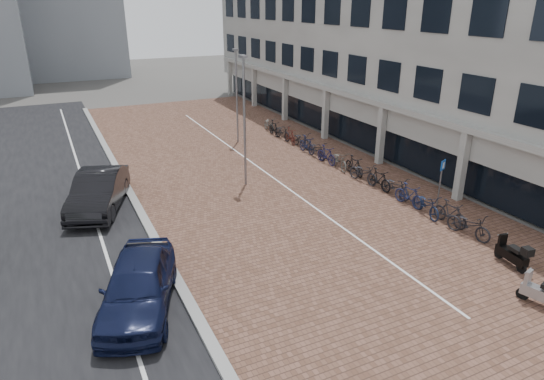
{
  "coord_description": "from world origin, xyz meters",
  "views": [
    {
      "loc": [
        -8.17,
        -11.01,
        8.82
      ],
      "look_at": [
        0.0,
        6.0,
        1.3
      ],
      "focal_mm": 31.45,
      "sensor_mm": 36.0,
      "label": 1
    }
  ],
  "objects": [
    {
      "name": "car_dark",
      "position": [
        -6.62,
        10.23,
        0.86
      ],
      "size": [
        3.49,
        5.54,
        1.72
      ],
      "primitive_type": "imported",
      "rotation": [
        0.0,
        0.0,
        -0.34
      ],
      "color": "black",
      "rests_on": "ground"
    },
    {
      "name": "bike_row",
      "position": [
        6.22,
        10.2,
        0.52
      ],
      "size": [
        1.1,
        20.45,
        1.05
      ],
      "color": "black",
      "rests_on": "ground"
    },
    {
      "name": "lane_line",
      "position": [
        -7.0,
        12.0,
        0.02
      ],
      "size": [
        0.12,
        44.0,
        0.0
      ],
      "primitive_type": "cube",
      "color": "white",
      "rests_on": "street_asphalt"
    },
    {
      "name": "ground",
      "position": [
        0.0,
        0.0,
        0.0
      ],
      "size": [
        140.0,
        140.0,
        0.0
      ],
      "primitive_type": "plane",
      "color": "#474442",
      "rests_on": "ground"
    },
    {
      "name": "plaza_brick",
      "position": [
        2.0,
        12.0,
        0.01
      ],
      "size": [
        14.5,
        42.0,
        0.04
      ],
      "primitive_type": "cube",
      "color": "brown",
      "rests_on": "ground"
    },
    {
      "name": "car_navy",
      "position": [
        -6.5,
        1.8,
        0.84
      ],
      "size": [
        3.53,
        5.32,
        1.68
      ],
      "primitive_type": "imported",
      "rotation": [
        0.0,
        0.0,
        -0.34
      ],
      "color": "black",
      "rests_on": "ground"
    },
    {
      "name": "scooter_mid",
      "position": [
        5.91,
        -1.34,
        0.52
      ],
      "size": [
        0.67,
        1.56,
        1.04
      ],
      "primitive_type": null,
      "rotation": [
        0.0,
        0.0,
        -0.14
      ],
      "color": "black",
      "rests_on": "ground"
    },
    {
      "name": "lamp_far",
      "position": [
        3.12,
        17.77,
        2.99
      ],
      "size": [
        0.12,
        0.12,
        5.98
      ],
      "primitive_type": "cylinder",
      "color": "gray",
      "rests_on": "ground"
    },
    {
      "name": "parking_sign",
      "position": [
        7.5,
        3.91,
        1.45
      ],
      "size": [
        0.43,
        0.23,
        2.19
      ],
      "rotation": [
        0.0,
        0.0,
        0.43
      ],
      "color": "slate",
      "rests_on": "ground"
    },
    {
      "name": "office_building",
      "position": [
        12.97,
        16.0,
        8.44
      ],
      "size": [
        8.4,
        40.0,
        15.0
      ],
      "color": "#A6A6A1",
      "rests_on": "ground"
    },
    {
      "name": "lamp_near",
      "position": [
        0.53,
        10.22,
        3.2
      ],
      "size": [
        0.12,
        0.12,
        6.4
      ],
      "primitive_type": "cylinder",
      "color": "gray",
      "rests_on": "ground"
    },
    {
      "name": "street_asphalt",
      "position": [
        -9.0,
        12.0,
        0.01
      ],
      "size": [
        8.0,
        50.0,
        0.03
      ],
      "primitive_type": "cube",
      "color": "black",
      "rests_on": "ground"
    },
    {
      "name": "curb",
      "position": [
        -5.1,
        12.0,
        0.07
      ],
      "size": [
        0.35,
        42.0,
        0.14
      ],
      "primitive_type": "cube",
      "color": "gray",
      "rests_on": "ground"
    },
    {
      "name": "parking_line",
      "position": [
        2.2,
        12.0,
        0.04
      ],
      "size": [
        0.1,
        30.0,
        0.0
      ],
      "primitive_type": "cube",
      "color": "white",
      "rests_on": "plaza_brick"
    }
  ]
}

